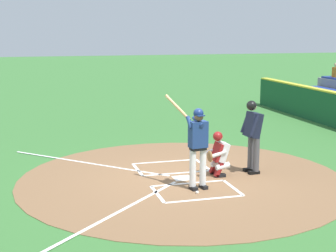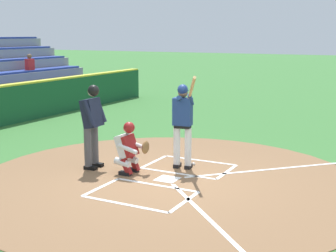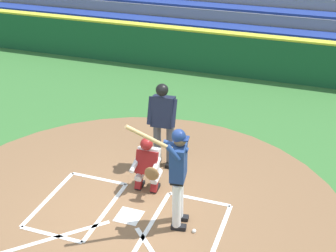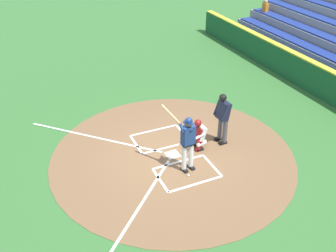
{
  "view_description": "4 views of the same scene",
  "coord_description": "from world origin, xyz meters",
  "px_view_note": "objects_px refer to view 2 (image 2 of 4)",
  "views": [
    {
      "loc": [
        -11.56,
        3.57,
        3.6
      ],
      "look_at": [
        0.43,
        0.25,
        1.25
      ],
      "focal_mm": 54.75,
      "sensor_mm": 36.0,
      "label": 1
    },
    {
      "loc": [
        8.31,
        4.37,
        2.95
      ],
      "look_at": [
        0.3,
        0.17,
        1.19
      ],
      "focal_mm": 51.02,
      "sensor_mm": 36.0,
      "label": 2
    },
    {
      "loc": [
        -2.93,
        6.23,
        5.39
      ],
      "look_at": [
        -0.31,
        -1.24,
        1.28
      ],
      "focal_mm": 51.19,
      "sensor_mm": 36.0,
      "label": 3
    },
    {
      "loc": [
        -9.34,
        4.36,
        7.43
      ],
      "look_at": [
        0.28,
        0.04,
        0.97
      ],
      "focal_mm": 40.95,
      "sensor_mm": 36.0,
      "label": 4
    }
  ],
  "objects_px": {
    "batter": "(183,120)",
    "catcher": "(129,147)",
    "plate_umpire": "(92,121)",
    "baseball": "(194,164)"
  },
  "relations": [
    {
      "from": "catcher",
      "to": "baseball",
      "type": "distance_m",
      "value": 1.64
    },
    {
      "from": "batter",
      "to": "plate_umpire",
      "type": "height_order",
      "value": "batter"
    },
    {
      "from": "catcher",
      "to": "plate_umpire",
      "type": "height_order",
      "value": "plate_umpire"
    },
    {
      "from": "batter",
      "to": "baseball",
      "type": "height_order",
      "value": "batter"
    },
    {
      "from": "baseball",
      "to": "plate_umpire",
      "type": "bearing_deg",
      "value": -56.61
    },
    {
      "from": "plate_umpire",
      "to": "baseball",
      "type": "xyz_separation_m",
      "value": [
        -1.24,
        1.88,
        -1.04
      ]
    },
    {
      "from": "plate_umpire",
      "to": "batter",
      "type": "bearing_deg",
      "value": 116.87
    },
    {
      "from": "plate_umpire",
      "to": "baseball",
      "type": "relative_size",
      "value": 25.2
    },
    {
      "from": "batter",
      "to": "catcher",
      "type": "height_order",
      "value": "batter"
    },
    {
      "from": "batter",
      "to": "catcher",
      "type": "relative_size",
      "value": 1.88
    }
  ]
}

